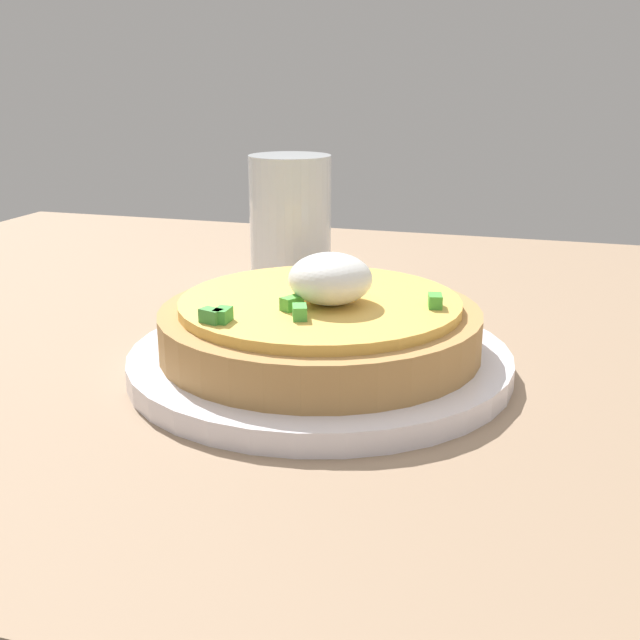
# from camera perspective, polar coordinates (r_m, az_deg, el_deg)

# --- Properties ---
(dining_table) EXTENTS (1.18, 0.74, 0.03)m
(dining_table) POSITION_cam_1_polar(r_m,az_deg,el_deg) (0.59, 6.93, -1.96)
(dining_table) COLOR #94785E
(dining_table) RESTS_ON ground
(plate) EXTENTS (0.24, 0.24, 0.01)m
(plate) POSITION_cam_1_polar(r_m,az_deg,el_deg) (0.50, 0.00, -2.97)
(plate) COLOR white
(plate) RESTS_ON dining_table
(pizza) EXTENTS (0.20, 0.20, 0.07)m
(pizza) POSITION_cam_1_polar(r_m,az_deg,el_deg) (0.49, 0.04, -0.20)
(pizza) COLOR tan
(pizza) RESTS_ON plate
(cup_near) EXTENTS (0.07, 0.07, 0.12)m
(cup_near) POSITION_cam_1_polar(r_m,az_deg,el_deg) (0.67, -2.18, 6.49)
(cup_near) COLOR silver
(cup_near) RESTS_ON dining_table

